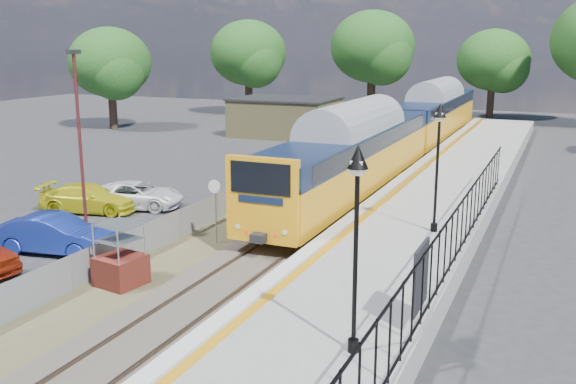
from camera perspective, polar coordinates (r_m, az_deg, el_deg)
The scene contains 17 objects.
ground at distance 20.31m, azimuth -5.74°, elevation -8.65°, with size 120.00×120.00×0.00m, color #2D2D30.
track_bed at distance 28.83m, azimuth 2.84°, elevation -1.81°, with size 5.90×80.00×0.29m.
platform at distance 25.91m, azimuth 11.23°, elevation -2.96°, with size 5.00×70.00×0.90m, color gray.
platform_edge at distance 26.28m, azimuth 6.89°, elevation -1.54°, with size 0.90×70.00×0.01m.
victorian_lamp_south at distance 13.37m, azimuth 6.14°, elevation -0.86°, with size 0.44×0.44×4.60m.
victorian_lamp_north at distance 22.98m, azimuth 13.25°, elevation 4.73°, with size 0.44×0.44×4.60m.
palisade_fence at distance 19.67m, azimuth 14.41°, elevation -4.07°, with size 0.12×26.00×2.00m.
wire_fence at distance 32.21m, azimuth -1.88°, elevation 0.72°, with size 0.06×52.00×1.20m.
outbuilding at distance 52.08m, azimuth 0.53°, elevation 6.51°, with size 10.80×10.10×3.12m.
tree_line at distance 58.94m, azimuth 16.17°, elevation 11.73°, with size 56.80×43.80×11.88m.
train at distance 40.99m, azimuth 10.26°, elevation 5.66°, with size 2.82×40.83×3.51m.
brick_plinth at distance 20.84m, azimuth -14.69°, elevation -5.52°, with size 1.49×1.49×2.09m.
speed_sign at distance 24.21m, azimuth -6.49°, elevation -0.85°, with size 0.51×0.10×2.54m.
carpark_lamp at distance 24.33m, azimuth -18.02°, elevation 4.50°, with size 0.25×0.50×7.28m.
car_blue at distance 24.91m, azimuth -20.01°, elevation -3.54°, with size 1.51×4.32×1.42m, color navy.
car_yellow at distance 30.45m, azimuth -17.29°, elevation -0.53°, with size 1.80×4.42×1.28m, color gold.
car_white at distance 30.61m, azimuth -13.38°, elevation -0.27°, with size 2.03×4.41×1.23m, color white.
Camera 1 is at (9.35, -16.39, 7.51)m, focal length 40.00 mm.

